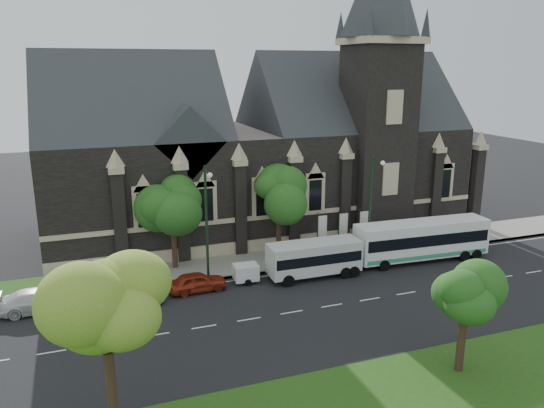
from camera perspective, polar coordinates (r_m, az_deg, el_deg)
name	(u,v)px	position (r m, az deg, el deg)	size (l,w,h in m)	color
ground	(292,312)	(36.19, 2.13, -11.63)	(160.00, 160.00, 0.00)	black
sidewalk	(249,263)	(44.36, -2.48, -6.40)	(80.00, 5.00, 0.15)	gray
museum	(269,148)	(52.39, -0.27, 6.09)	(40.00, 17.70, 29.90)	black
tree_park_near	(110,305)	(23.35, -17.16, -10.43)	(4.42, 4.42, 8.56)	black
tree_park_east	(467,290)	(29.98, 20.32, -8.71)	(3.40, 3.40, 6.28)	black
tree_walk_right	(280,190)	(44.75, 0.90, 1.51)	(4.08, 4.08, 7.80)	black
tree_walk_left	(174,200)	(42.50, -10.53, 0.43)	(3.91, 3.91, 7.64)	black
street_lamp_near	(372,201)	(44.63, 10.74, 0.28)	(0.36, 1.88, 9.00)	black
street_lamp_mid	(207,217)	(39.56, -7.05, -1.45)	(0.36, 1.88, 9.00)	black
banner_flag_left	(321,231)	(45.31, 5.29, -2.89)	(0.90, 0.10, 4.00)	black
banner_flag_center	(342,228)	(46.17, 7.54, -2.62)	(0.90, 0.10, 4.00)	black
banner_flag_right	(362,226)	(47.09, 9.71, -2.36)	(0.90, 0.10, 4.00)	black
tour_coach	(422,239)	(46.27, 15.90, -3.71)	(11.81, 3.20, 3.41)	white
shuttle_bus	(314,257)	(41.35, 4.61, -5.73)	(7.35, 2.65, 2.82)	silver
box_trailer	(246,272)	(40.52, -2.86, -7.40)	(2.69, 1.58, 1.42)	silver
sedan	(127,294)	(38.23, -15.39, -9.38)	(1.68, 4.81, 1.59)	#7192A4
car_far_red	(197,282)	(39.38, -8.08, -8.34)	(1.71, 4.26, 1.45)	maroon
car_far_white	(41,300)	(39.28, -23.76, -9.50)	(2.18, 5.36, 1.56)	silver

